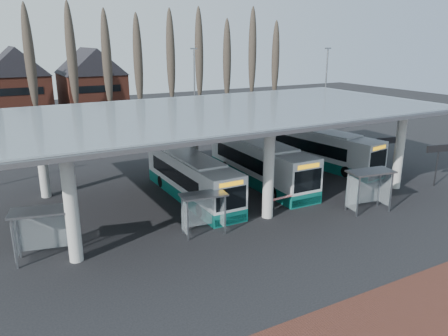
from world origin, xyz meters
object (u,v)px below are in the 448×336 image
bus_3 (321,149)px  shelter_0 (42,223)px  shelter_2 (368,181)px  bus_2 (259,163)px  shelter_1 (203,204)px  bus_1 (191,178)px

bus_3 → shelter_0: size_ratio=3.67×
bus_3 → shelter_2: (-4.69, -10.02, 0.51)m
shelter_0 → shelter_2: bearing=3.4°
shelter_0 → bus_2: bearing=30.3°
shelter_1 → shelter_2: 11.40m
bus_2 → shelter_2: 9.10m
shelter_2 → bus_1: bearing=148.4°
bus_3 → shelter_2: size_ratio=3.70×
bus_2 → shelter_0: (-16.91, -5.34, 0.42)m
bus_1 → shelter_1: size_ratio=4.04×
shelter_0 → shelter_1: size_ratio=1.15×
shelter_1 → shelter_0: bearing=179.3°
shelter_1 → shelter_2: shelter_2 is taller
bus_2 → shelter_1: bearing=-140.5°
bus_1 → bus_2: 6.32m
shelter_2 → shelter_1: bearing=178.6°
bus_1 → bus_3: size_ratio=0.95×
bus_3 → shelter_0: 25.45m
bus_2 → shelter_1: (-8.26, -6.48, 0.21)m
bus_1 → shelter_0: bearing=-156.3°
shelter_1 → shelter_2: (11.19, -2.12, 0.23)m
shelter_0 → shelter_1: shelter_0 is taller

